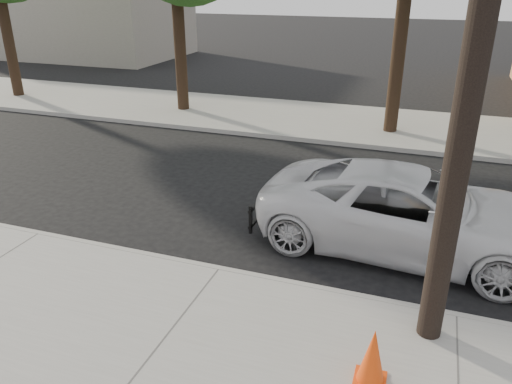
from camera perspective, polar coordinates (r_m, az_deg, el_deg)
ground at (r=10.85m, az=0.25°, el=-3.75°), size 120.00×120.00×0.00m
near_sidewalk at (r=7.56m, az=-11.11°, el=-17.36°), size 90.00×4.40×0.15m
far_sidewalk at (r=18.55m, az=9.05°, el=7.90°), size 90.00×5.00×0.15m
curb_near at (r=9.12m, az=-4.17°, el=-9.02°), size 90.00×0.12×0.16m
building_far at (r=37.30m, az=-20.00°, el=18.38°), size 14.00×8.00×5.00m
utility_pole at (r=6.43m, az=24.68°, el=19.11°), size 1.40×0.34×9.00m
police_cruiser at (r=10.06m, az=17.23°, el=-2.12°), size 5.93×3.06×1.60m
traffic_cone at (r=6.81m, az=13.17°, el=-17.85°), size 0.42×0.42×0.80m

